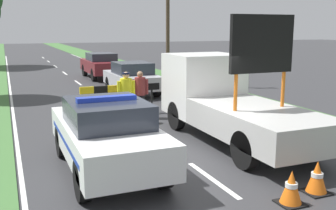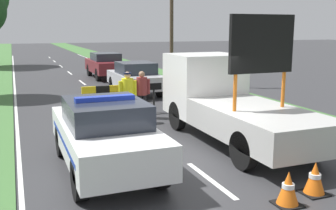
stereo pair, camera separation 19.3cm
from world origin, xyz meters
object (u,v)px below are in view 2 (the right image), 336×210
traffic_cone_centre_front (288,188)px  traffic_cone_behind_barrier (315,178)px  queued_car_sedan_silver (135,77)px  police_officer (128,93)px  traffic_cone_near_police (189,97)px  police_car (105,134)px  traffic_cone_lane_edge (96,107)px  road_barrier (123,90)px  traffic_cone_near_truck (127,103)px  pedestrian_civilian (142,91)px  utility_pole (172,1)px  work_truck (226,100)px  queued_car_wagon_maroon (105,65)px

traffic_cone_centre_front → traffic_cone_behind_barrier: size_ratio=0.99×
traffic_cone_centre_front → queued_car_sedan_silver: bearing=85.5°
queued_car_sedan_silver → traffic_cone_centre_front: bearing=85.5°
police_officer → traffic_cone_near_police: (3.30, 2.29, -0.72)m
police_car → traffic_cone_lane_edge: size_ratio=9.08×
road_barrier → traffic_cone_centre_front: road_barrier is taller
traffic_cone_near_police → queued_car_sedan_silver: 3.65m
traffic_cone_near_truck → police_officer: bearing=-105.0°
road_barrier → queued_car_sedan_silver: bearing=69.5°
traffic_cone_behind_barrier → road_barrier: bearing=100.9°
pedestrian_civilian → police_officer: bearing=-152.7°
traffic_cone_lane_edge → utility_pole: (5.29, 5.59, 4.34)m
police_car → traffic_cone_lane_edge: (1.00, 6.07, -0.60)m
traffic_cone_near_truck → traffic_cone_lane_edge: traffic_cone_near_truck is taller
work_truck → traffic_cone_behind_barrier: work_truck is taller
pedestrian_civilian → traffic_cone_near_truck: bearing=86.4°
road_barrier → traffic_cone_behind_barrier: bearing=-77.5°
queued_car_wagon_maroon → utility_pole: utility_pole is taller
road_barrier → traffic_cone_centre_front: (0.79, -8.40, -0.61)m
pedestrian_civilian → traffic_cone_centre_front: pedestrian_civilian is taller
pedestrian_civilian → traffic_cone_lane_edge: bearing=125.6°
work_truck → utility_pole: size_ratio=0.68×
police_car → road_barrier: (1.87, 5.42, 0.08)m
traffic_cone_near_police → queued_car_wagon_maroon: size_ratio=0.13×
police_car → road_barrier: 5.73m
traffic_cone_centre_front → traffic_cone_near_police: bearing=76.0°
road_barrier → police_officer: police_officer is taller
police_officer → traffic_cone_lane_edge: (-0.71, 1.85, -0.78)m
traffic_cone_lane_edge → queued_car_wagon_maroon: queued_car_wagon_maroon is taller
traffic_cone_near_police → traffic_cone_lane_edge: (-4.01, -0.44, -0.05)m
road_barrier → police_officer: size_ratio=1.73×
traffic_cone_centre_front → work_truck: bearing=74.7°
road_barrier → pedestrian_civilian: pedestrian_civilian is taller
traffic_cone_near_truck → queued_car_sedan_silver: (1.45, 3.76, 0.50)m
queued_car_sedan_silver → work_truck: bearing=91.1°
traffic_cone_near_police → utility_pole: bearing=76.0°
traffic_cone_centre_front → traffic_cone_near_truck: size_ratio=1.07×
traffic_cone_centre_front → utility_pole: size_ratio=0.07×
traffic_cone_behind_barrier → traffic_cone_lane_edge: 9.17m
police_car → work_truck: (3.84, 1.35, 0.29)m
utility_pole → police_officer: bearing=-121.6°
traffic_cone_near_police → traffic_cone_centre_front: (-2.36, -9.49, 0.01)m
traffic_cone_lane_edge → utility_pole: bearing=46.6°
traffic_cone_behind_barrier → utility_pole: (2.85, 14.43, 4.26)m
traffic_cone_near_truck → queued_car_wagon_maroon: 10.58m
utility_pole → traffic_cone_near_police: bearing=-104.0°
police_car → queued_car_wagon_maroon: bearing=76.4°
traffic_cone_near_police → traffic_cone_behind_barrier: 9.41m
police_car → traffic_cone_near_truck: police_car is taller
traffic_cone_lane_edge → utility_pole: 8.84m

